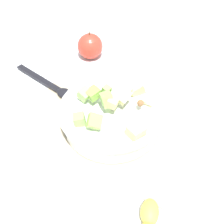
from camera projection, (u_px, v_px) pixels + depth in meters
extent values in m
plane|color=silver|center=(117.00, 124.00, 0.71)|extent=(2.40, 2.40, 0.00)
cube|color=tan|center=(117.00, 123.00, 0.70)|extent=(0.48, 0.31, 0.01)
cylinder|color=white|center=(112.00, 117.00, 0.68)|extent=(0.24, 0.24, 0.05)
torus|color=white|center=(112.00, 109.00, 0.66)|extent=(0.26, 0.26, 0.02)
cube|color=#93C160|center=(80.00, 120.00, 0.62)|extent=(0.04, 0.04, 0.04)
cube|color=#A3CC6B|center=(84.00, 94.00, 0.66)|extent=(0.04, 0.03, 0.04)
cube|color=beige|center=(124.00, 90.00, 0.66)|extent=(0.04, 0.04, 0.05)
cube|color=#E5D684|center=(136.00, 131.00, 0.60)|extent=(0.04, 0.05, 0.03)
cube|color=#E5D684|center=(114.00, 103.00, 0.62)|extent=(0.03, 0.03, 0.02)
cube|color=#8CB74C|center=(93.00, 93.00, 0.65)|extent=(0.04, 0.04, 0.03)
cube|color=#E5D684|center=(135.00, 88.00, 0.70)|extent=(0.06, 0.06, 0.05)
cube|color=#9EC656|center=(94.00, 121.00, 0.60)|extent=(0.04, 0.04, 0.04)
cube|color=beige|center=(122.00, 95.00, 0.64)|extent=(0.05, 0.04, 0.05)
sphere|color=brown|center=(140.00, 103.00, 0.64)|extent=(0.02, 0.03, 0.02)
cube|color=#93C160|center=(106.00, 91.00, 0.65)|extent=(0.02, 0.02, 0.03)
cube|color=beige|center=(150.00, 100.00, 0.67)|extent=(0.03, 0.04, 0.04)
cube|color=#93C160|center=(107.00, 99.00, 0.63)|extent=(0.04, 0.04, 0.04)
ellipsoid|color=black|center=(65.00, 93.00, 0.77)|extent=(0.06, 0.05, 0.01)
cube|color=black|center=(39.00, 78.00, 0.82)|extent=(0.19, 0.05, 0.01)
sphere|color=#BC3828|center=(90.00, 46.00, 0.88)|extent=(0.08, 0.08, 0.08)
cylinder|color=brown|center=(89.00, 33.00, 0.85)|extent=(0.00, 0.00, 0.01)
ellipsoid|color=yellow|center=(150.00, 212.00, 0.53)|extent=(0.05, 0.06, 0.04)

